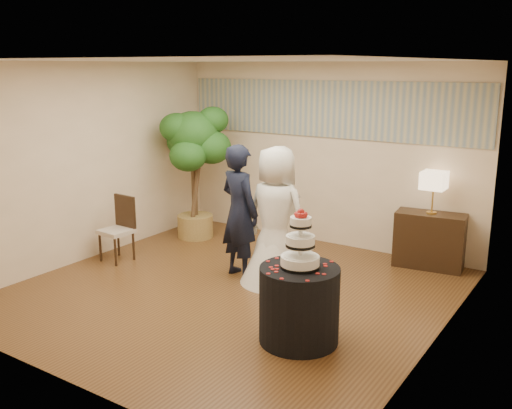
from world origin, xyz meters
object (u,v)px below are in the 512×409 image
Objects in this scene: wedding_cake at (300,238)px; console at (429,240)px; table_lamp at (433,193)px; cake_table at (299,305)px; ficus_tree at (194,172)px; groom at (240,212)px; bride at (276,216)px; side_chair at (116,229)px.

wedding_cake is 3.04m from console.
wedding_cake is at bearing -98.42° from table_lamp.
table_lamp is at bearing -7.27° from console.
cake_table is 0.37× the size of ficus_tree.
groom is 2.65m from table_lamp.
groom reaches higher than cake_table.
ficus_tree is (-2.14, 0.98, 0.19)m from bride.
console is at bearing -129.61° from bride.
side_chair reaches higher than console.
table_lamp is (0.43, 2.93, 0.67)m from cake_table.
bride is at bearing -154.82° from groom.
wedding_cake is 0.28× the size of ficus_tree.
table_lamp is at bearing 33.37° from side_chair.
side_chair is (-2.34, -0.55, -0.42)m from bride.
groom is at bearing -139.18° from table_lamp.
bride is 1.72m from cake_table.
bride is at bearing -131.91° from table_lamp.
bride is 0.82× the size of ficus_tree.
cake_table is (1.05, -1.27, -0.49)m from bride.
side_chair is at bearing 167.94° from cake_table.
ficus_tree reaches higher than groom.
table_lamp is at bearing 81.58° from cake_table.
console is 0.68m from table_lamp.
cake_table is 2.96m from console.
wedding_cake is 1.04× the size of table_lamp.
bride is 3.07× the size of table_lamp.
cake_table is at bearing -98.42° from table_lamp.
side_chair is (-3.83, -2.20, -0.60)m from table_lamp.
table_lamp is at bearing 10.53° from ficus_tree.
side_chair is at bearing -150.10° from table_lamp.
ficus_tree is at bearing -176.74° from console.
wedding_cake is 0.65× the size of side_chair.
wedding_cake is 3.53m from side_chair.
ficus_tree reaches higher than console.
groom is 1.90× the size of side_chair.
side_chair reaches higher than cake_table.
groom is 1.95m from ficus_tree.
bride reaches higher than cake_table.
bride is at bearing 129.60° from cake_table.
side_chair is (-3.39, 0.73, -0.63)m from wedding_cake.
cake_table is 0.87× the size of console.
table_lamp is (0.00, 0.00, 0.68)m from console.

